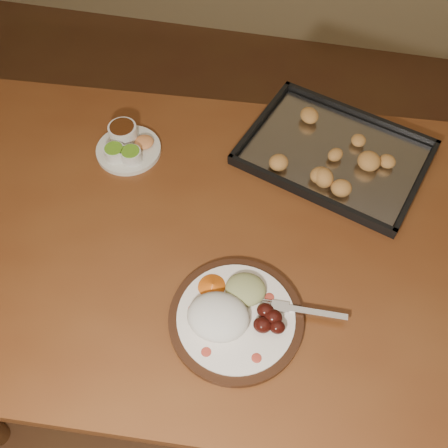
# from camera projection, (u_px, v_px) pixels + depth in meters

# --- Properties ---
(ground) EXTENTS (4.00, 4.00, 0.00)m
(ground) POSITION_uv_depth(u_px,v_px,m) (260.00, 414.00, 1.65)
(ground) COLOR brown
(ground) RESTS_ON ground
(dining_table) EXTENTS (1.56, 1.01, 0.75)m
(dining_table) POSITION_uv_depth(u_px,v_px,m) (224.00, 258.00, 1.23)
(dining_table) COLOR brown
(dining_table) RESTS_ON ground
(dinner_plate) EXTENTS (0.36, 0.28, 0.06)m
(dinner_plate) POSITION_uv_depth(u_px,v_px,m) (233.00, 315.00, 1.02)
(dinner_plate) COLOR black
(dinner_plate) RESTS_ON dining_table
(condiment_saucer) EXTENTS (0.17, 0.17, 0.06)m
(condiment_saucer) POSITION_uv_depth(u_px,v_px,m) (127.00, 145.00, 1.28)
(condiment_saucer) COLOR silver
(condiment_saucer) RESTS_ON dining_table
(baking_tray) EXTENTS (0.52, 0.45, 0.05)m
(baking_tray) POSITION_uv_depth(u_px,v_px,m) (335.00, 153.00, 1.27)
(baking_tray) COLOR black
(baking_tray) RESTS_ON dining_table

